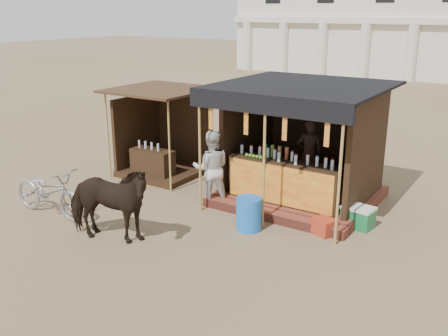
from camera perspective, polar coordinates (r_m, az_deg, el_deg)
ground at (r=9.95m, az=-5.08°, el=-8.40°), size 120.00×120.00×0.00m
main_stall at (r=11.80m, az=8.79°, el=1.02°), size 3.60×3.61×2.78m
secondary_stall at (r=13.91m, az=-7.30°, el=2.88°), size 2.40×2.40×2.38m
cow at (r=9.89m, az=-13.18°, el=-3.99°), size 2.04×1.37×1.58m
motorbike at (r=11.61m, az=-19.36°, el=-2.57°), size 2.10×0.78×1.09m
bystander at (r=11.45m, az=-1.45°, el=-0.02°), size 1.09×1.05×1.77m
blue_barrel at (r=10.31m, az=2.85°, el=-5.25°), size 0.62×0.62×0.70m
red_crate at (r=10.37m, az=11.35°, el=-6.57°), size 0.52×0.49×0.33m
cooler at (r=10.83m, az=15.05°, el=-5.39°), size 0.69×0.52×0.46m
background_building at (r=37.71m, az=22.30°, el=15.79°), size 26.00×7.45×8.18m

